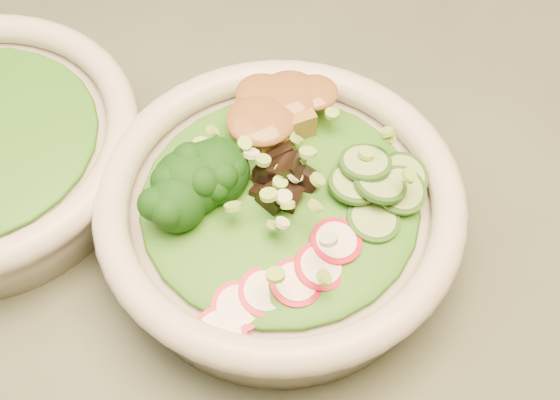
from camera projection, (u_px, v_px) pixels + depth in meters
dining_table at (397, 289)px, 0.66m from camera, size 1.20×0.80×0.75m
salad_bowl at (280, 216)px, 0.52m from camera, size 0.24×0.24×0.07m
lettuce_bed at (280, 199)px, 0.50m from camera, size 0.18×0.18×0.02m
broccoli_florets at (191, 195)px, 0.49m from camera, size 0.08×0.07×0.04m
radish_slices at (292, 278)px, 0.47m from camera, size 0.10×0.04×0.02m
cucumber_slices at (371, 186)px, 0.50m from camera, size 0.07×0.07×0.03m
mushroom_heap at (279, 175)px, 0.50m from camera, size 0.07×0.07×0.04m
tofu_cubes at (276, 122)px, 0.53m from camera, size 0.08×0.06×0.03m
peanut_sauce at (276, 110)px, 0.52m from camera, size 0.06×0.05×0.01m
scallion_garnish at (280, 180)px, 0.49m from camera, size 0.17×0.17×0.02m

